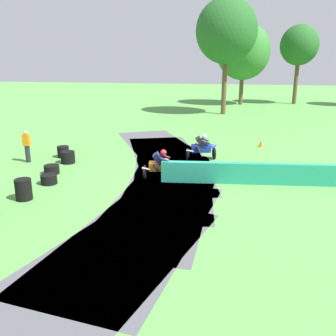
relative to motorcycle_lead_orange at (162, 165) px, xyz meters
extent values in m
plane|color=#569947|center=(0.47, -0.21, -0.65)|extent=(120.00, 120.00, 0.00)
cube|color=#515156|center=(-0.27, -7.18, -0.65)|extent=(5.77, 9.36, 0.01)
cube|color=#515156|center=(0.24, -4.89, -0.65)|extent=(4.81, 9.17, 0.01)
cube|color=#515156|center=(0.46, -2.56, -0.65)|extent=(3.77, 8.85, 0.01)
cube|color=#515156|center=(0.40, -0.22, -0.65)|extent=(4.25, 9.01, 0.01)
cube|color=#515156|center=(0.04, 2.10, -0.65)|extent=(5.26, 9.27, 0.01)
cube|color=#515156|center=(-0.60, 4.35, -0.65)|extent=(6.18, 9.39, 0.01)
cube|color=#515156|center=(-1.51, 6.51, -0.65)|extent=(7.01, 9.37, 0.01)
cube|color=#239375|center=(5.94, 0.28, -0.20)|extent=(11.88, 1.37, 0.90)
cylinder|color=black|center=(0.62, 0.12, -0.36)|extent=(0.15, 0.71, 0.70)
cylinder|color=black|center=(-0.78, 0.00, -0.36)|extent=(0.15, 0.71, 0.70)
cube|color=orange|center=(-0.08, 0.01, -0.06)|extent=(1.03, 0.44, 0.45)
ellipsoid|color=orange|center=(0.11, -0.03, 0.19)|extent=(0.47, 0.36, 0.29)
cone|color=orange|center=(0.60, 0.04, 0.05)|extent=(0.41, 0.38, 0.46)
cylinder|color=#B2B2B7|center=(-0.66, -0.15, -0.17)|extent=(0.42, 0.15, 0.17)
cube|color=#1E1E4C|center=(-0.15, -0.07, 0.31)|extent=(0.51, 0.41, 0.61)
sphere|color=red|center=(0.07, -0.10, 0.59)|extent=(0.26, 0.26, 0.26)
cylinder|color=#1E1E4C|center=(0.11, 0.12, 0.37)|extent=(0.43, 0.16, 0.24)
cylinder|color=#1E1E4C|center=(0.15, -0.23, 0.30)|extent=(0.43, 0.16, 0.24)
cylinder|color=#1E1E4C|center=(-0.27, 0.16, -0.01)|extent=(0.27, 0.19, 0.42)
cylinder|color=#1E1E4C|center=(-0.24, -0.19, -0.08)|extent=(0.27, 0.19, 0.42)
cylinder|color=black|center=(2.04, 3.84, -0.36)|extent=(0.27, 0.69, 0.69)
cylinder|color=black|center=(0.69, 3.47, -0.36)|extent=(0.27, 0.69, 0.69)
cube|color=#1E38B2|center=(1.37, 3.61, -0.06)|extent=(1.05, 0.59, 0.44)
ellipsoid|color=#1E38B2|center=(1.56, 3.62, 0.19)|extent=(0.51, 0.42, 0.28)
cone|color=#1E38B2|center=(2.04, 3.77, 0.06)|extent=(0.45, 0.44, 0.45)
cylinder|color=#B2B2B7|center=(0.82, 3.35, -0.16)|extent=(0.42, 0.21, 0.17)
cube|color=#28282D|center=(1.31, 3.53, 0.31)|extent=(0.54, 0.46, 0.61)
sphere|color=white|center=(1.54, 3.54, 0.59)|extent=(0.26, 0.26, 0.26)
cylinder|color=#28282D|center=(1.54, 3.77, 0.37)|extent=(0.43, 0.22, 0.24)
cylinder|color=#28282D|center=(1.63, 3.43, 0.31)|extent=(0.43, 0.22, 0.24)
cylinder|color=#28282D|center=(1.15, 3.73, -0.01)|extent=(0.27, 0.23, 0.42)
cylinder|color=#28282D|center=(1.25, 3.39, -0.07)|extent=(0.27, 0.23, 0.42)
cylinder|color=black|center=(-4.67, -3.23, -0.55)|extent=(0.61, 0.61, 0.20)
cylinder|color=black|center=(-4.67, -3.23, -0.35)|extent=(0.61, 0.61, 0.20)
cylinder|color=black|center=(-4.67, -3.23, -0.15)|extent=(0.61, 0.61, 0.20)
cylinder|color=black|center=(-4.67, -3.23, 0.05)|extent=(0.61, 0.61, 0.20)
cylinder|color=black|center=(-4.61, -1.39, -0.55)|extent=(0.68, 0.68, 0.20)
cylinder|color=black|center=(-4.61, -1.39, -0.35)|extent=(0.68, 0.68, 0.20)
cylinder|color=black|center=(-5.16, -0.03, -0.55)|extent=(0.69, 0.69, 0.20)
cylinder|color=black|center=(-5.16, -0.03, -0.35)|extent=(0.69, 0.69, 0.20)
cylinder|color=black|center=(-5.18, 1.78, -0.55)|extent=(0.70, 0.70, 0.20)
cylinder|color=black|center=(-5.18, 1.78, -0.35)|extent=(0.70, 0.70, 0.20)
cylinder|color=black|center=(-5.18, 1.78, -0.15)|extent=(0.70, 0.70, 0.20)
cylinder|color=black|center=(-5.90, 2.79, -0.55)|extent=(0.61, 0.61, 0.20)
cylinder|color=black|center=(-5.90, 2.79, -0.35)|extent=(0.61, 0.61, 0.20)
cylinder|color=black|center=(-5.90, 2.79, -0.15)|extent=(0.61, 0.61, 0.20)
cylinder|color=#232328|center=(-7.26, 1.61, -0.22)|extent=(0.24, 0.24, 0.86)
cube|color=orange|center=(-7.26, 1.61, 0.49)|extent=(0.34, 0.22, 0.56)
sphere|color=tan|center=(-7.26, 1.61, 0.88)|extent=(0.20, 0.20, 0.20)
cone|color=orange|center=(4.65, 7.05, -0.43)|extent=(0.28, 0.28, 0.44)
cylinder|color=brown|center=(3.71, 27.90, 0.97)|extent=(0.44, 0.44, 3.25)
ellipsoid|color=#33752D|center=(3.71, 27.90, 5.05)|extent=(5.77, 5.77, 6.06)
cylinder|color=brown|center=(2.01, 20.11, 1.87)|extent=(0.44, 0.44, 5.04)
ellipsoid|color=#235B23|center=(2.01, 20.11, 6.70)|extent=(5.43, 5.43, 5.70)
cylinder|color=brown|center=(9.73, 29.49, 1.66)|extent=(0.44, 0.44, 4.62)
ellipsoid|color=#235B23|center=(9.73, 29.49, 5.73)|extent=(4.14, 4.14, 4.34)
camera|label=1|loc=(2.89, -15.21, 4.50)|focal=39.85mm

